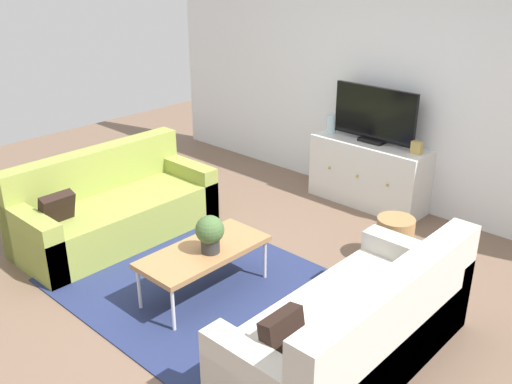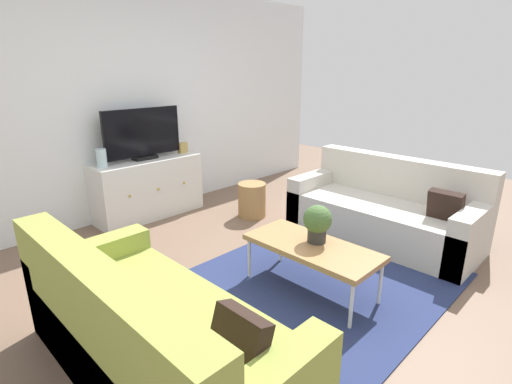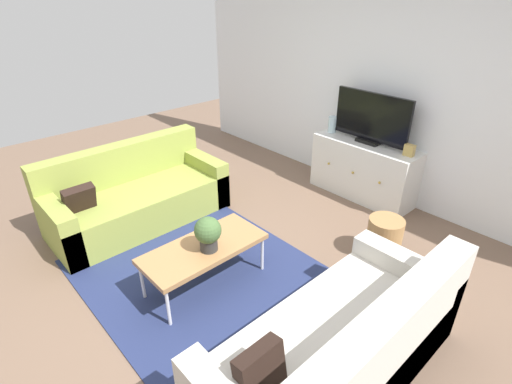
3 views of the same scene
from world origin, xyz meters
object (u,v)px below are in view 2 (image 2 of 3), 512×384
couch_left_side (147,340)px  tv_console (148,188)px  couch_right_side (386,212)px  glass_vase (102,158)px  wicker_basket (252,200)px  potted_plant (317,222)px  coffee_table (312,248)px  flat_screen_tv (143,134)px  mantel_clock (183,148)px

couch_left_side → tv_console: (1.43, 2.37, 0.08)m
couch_right_side → tv_console: 2.78m
glass_vase → wicker_basket: glass_vase is taller
couch_left_side → glass_vase: size_ratio=9.44×
potted_plant → wicker_basket: 1.76m
couch_left_side → coffee_table: size_ratio=1.76×
flat_screen_tv → mantel_clock: bearing=-2.2°
tv_console → flat_screen_tv: 0.66m
tv_console → flat_screen_tv: (-0.00, 0.02, 0.66)m
couch_right_side → coffee_table: couch_right_side is taller
potted_plant → flat_screen_tv: size_ratio=0.32×
potted_plant → couch_right_side: bearing=3.1°
tv_console → flat_screen_tv: bearing=90.0°
mantel_clock → potted_plant: bearing=-100.3°
coffee_table → glass_vase: size_ratio=5.36×
couch_left_side → potted_plant: (1.51, -0.07, 0.31)m
potted_plant → coffee_table: bearing=-173.0°
mantel_clock → wicker_basket: mantel_clock is taller
tv_console → glass_vase: (-0.53, 0.00, 0.46)m
flat_screen_tv → mantel_clock: flat_screen_tv is taller
couch_left_side → wicker_basket: bearing=32.4°
mantel_clock → couch_left_side: bearing=-129.5°
potted_plant → wicker_basket: size_ratio=0.74×
tv_console → wicker_basket: (0.87, -0.92, -0.15)m
couch_left_side → flat_screen_tv: (1.43, 2.39, 0.73)m
glass_vase → flat_screen_tv: bearing=2.2°
couch_right_side → flat_screen_tv: 2.89m
couch_left_side → mantel_clock: size_ratio=14.76×
tv_console → mantel_clock: 0.68m
glass_vase → mantel_clock: 1.07m
couch_left_side → wicker_basket: 2.72m
couch_left_side → flat_screen_tv: size_ratio=1.99×
couch_left_side → potted_plant: size_ratio=6.17×
coffee_table → flat_screen_tv: flat_screen_tv is taller
couch_left_side → glass_vase: (0.89, 2.37, 0.54)m
tv_console → wicker_basket: size_ratio=3.11×
coffee_table → tv_console: 2.46m
potted_plant → flat_screen_tv: flat_screen_tv is taller
coffee_table → mantel_clock: 2.54m
glass_vase → wicker_basket: (1.40, -0.92, -0.61)m
couch_right_side → flat_screen_tv: (-1.45, 2.39, 0.73)m
potted_plant → flat_screen_tv: (-0.09, 2.47, 0.43)m
mantel_clock → flat_screen_tv: bearing=177.8°
couch_left_side → mantel_clock: bearing=50.5°
couch_left_side → flat_screen_tv: flat_screen_tv is taller
tv_console → mantel_clock: bearing=0.0°
tv_console → potted_plant: bearing=-87.9°
couch_right_side → potted_plant: 1.40m
couch_right_side → mantel_clock: mantel_clock is taller
glass_vase → wicker_basket: size_ratio=0.48×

